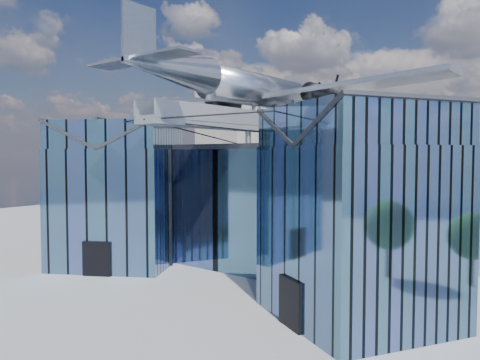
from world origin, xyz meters
The scene contains 5 objects.
ground_plane centered at (0.00, 0.00, 0.00)m, with size 120.00×120.00×0.00m, color gray.
museum centered at (0.00, 5.82, 5.54)m, with size 32.88×24.50×17.60m.
bg_towers centered at (1.45, 50.49, 10.01)m, with size 77.00×24.50×26.00m.
tree_plaza_w centered at (-16.71, -1.09, 4.03)m, with size 4.51×4.51×5.95m.
tree_side_w centered at (-32.37, 9.07, 3.62)m, with size 4.24×4.24×5.35m.
Camera 1 is at (21.25, -24.98, 9.00)m, focal length 35.00 mm.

